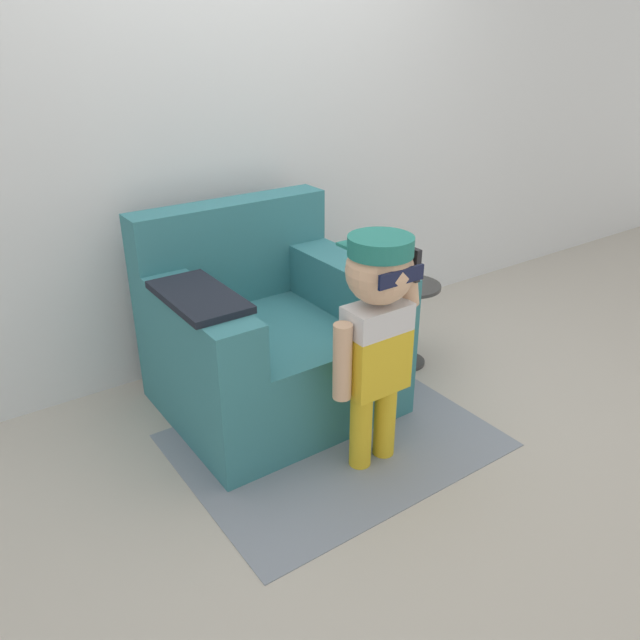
# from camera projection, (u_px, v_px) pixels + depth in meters

# --- Properties ---
(ground_plane) EXTENTS (10.00, 10.00, 0.00)m
(ground_plane) POSITION_uv_depth(u_px,v_px,m) (314.00, 390.00, 3.22)
(ground_plane) COLOR #ADA89E
(wall_back) EXTENTS (10.00, 0.05, 2.60)m
(wall_back) POSITION_uv_depth(u_px,v_px,m) (241.00, 114.00, 3.14)
(wall_back) COLOR silver
(wall_back) RESTS_ON ground_plane
(armchair) EXTENTS (1.03, 0.91, 0.94)m
(armchair) POSITION_uv_depth(u_px,v_px,m) (268.00, 338.00, 2.99)
(armchair) COLOR teal
(armchair) RESTS_ON ground_plane
(person_child) EXTENTS (0.41, 0.31, 1.00)m
(person_child) POSITION_uv_depth(u_px,v_px,m) (377.00, 319.00, 2.42)
(person_child) COLOR gold
(person_child) RESTS_ON ground_plane
(side_table) EXTENTS (0.31, 0.31, 0.47)m
(side_table) POSITION_uv_depth(u_px,v_px,m) (409.00, 317.00, 3.35)
(side_table) COLOR #333333
(side_table) RESTS_ON ground_plane
(rug) EXTENTS (1.34, 1.03, 0.01)m
(rug) POSITION_uv_depth(u_px,v_px,m) (335.00, 440.00, 2.82)
(rug) COLOR gray
(rug) RESTS_ON ground_plane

